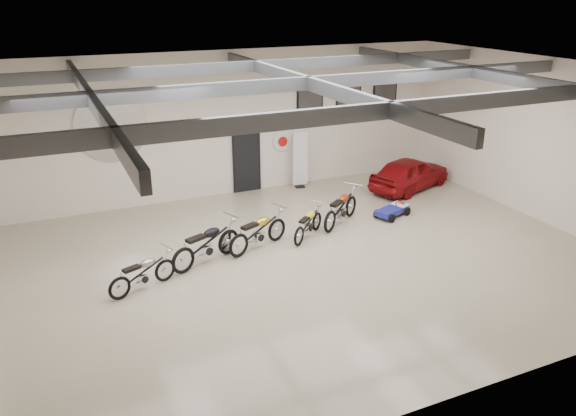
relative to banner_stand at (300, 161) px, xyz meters
name	(u,v)px	position (x,y,z in m)	size (l,w,h in m)	color
floor	(306,261)	(-2.42, -5.50, -1.01)	(16.00, 12.00, 0.01)	#B5A78B
ceiling	(309,73)	(-2.42, -5.50, 3.99)	(16.00, 12.00, 0.01)	gray
back_wall	(231,124)	(-2.42, 0.50, 1.49)	(16.00, 0.02, 5.00)	white
right_wall	(540,140)	(5.58, -5.50, 1.49)	(0.02, 12.00, 5.00)	white
ceiling_beams	(308,83)	(-2.42, -5.50, 3.74)	(15.80, 11.80, 0.32)	#4F5155
door	(247,163)	(-1.92, 0.45, 0.04)	(0.92, 0.08, 2.10)	black
logo_plaque	(111,127)	(-6.42, 0.45, 1.79)	(2.30, 0.06, 1.16)	silver
poster_left	(310,100)	(0.58, 0.46, 2.09)	(1.05, 0.08, 1.35)	black
poster_mid	(348,97)	(2.18, 0.46, 2.09)	(1.05, 0.08, 1.35)	black
poster_right	(385,94)	(3.78, 0.46, 2.09)	(1.05, 0.08, 1.35)	black
oil_sign	(282,141)	(-0.52, 0.45, 0.69)	(0.72, 0.10, 0.72)	white
banner_stand	(300,161)	(0.00, 0.00, 0.00)	(0.55, 0.22, 2.02)	white
motorcycle_silver	(142,272)	(-6.72, -5.29, -0.54)	(1.80, 0.56, 0.94)	silver
motorcycle_black	(206,243)	(-4.90, -4.54, -0.43)	(2.22, 0.69, 1.15)	silver
motorcycle_gold	(258,231)	(-3.32, -4.26, -0.46)	(2.10, 0.65, 1.09)	silver
motorcycle_yellow	(308,223)	(-1.71, -4.16, -0.55)	(1.76, 0.55, 0.92)	silver
motorcycle_red	(341,207)	(-0.33, -3.65, -0.46)	(2.12, 0.66, 1.10)	silver
go_kart	(395,207)	(1.62, -3.74, -0.74)	(1.51, 0.68, 0.55)	navy
vintage_car	(410,173)	(3.58, -1.77, -0.41)	(3.52, 1.42, 1.20)	maroon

